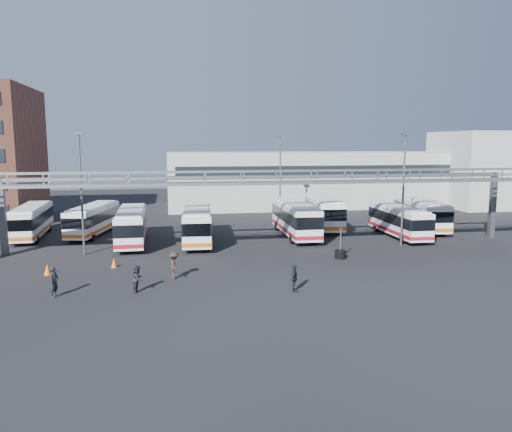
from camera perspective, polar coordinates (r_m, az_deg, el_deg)
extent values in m
plane|color=black|center=(37.17, 4.21, -6.19)|extent=(140.00, 140.00, 0.00)
cube|color=gray|center=(40.98, 2.58, 3.83)|extent=(50.00, 1.80, 0.22)
cube|color=gray|center=(40.09, 2.86, 5.09)|extent=(50.00, 0.10, 0.10)
cube|color=gray|center=(41.75, 2.34, 5.22)|extent=(50.00, 0.10, 0.10)
cube|color=#4C4F54|center=(44.87, 1.47, 4.48)|extent=(45.00, 0.50, 0.35)
cube|color=#9E9E99|center=(76.00, 6.00, 4.25)|extent=(42.00, 14.00, 8.00)
cube|color=#B2B2AD|center=(81.78, 25.10, 4.85)|extent=(14.00, 12.00, 11.00)
cylinder|color=#4C4F54|center=(43.67, -19.32, 2.20)|extent=(0.18, 0.18, 10.00)
cube|color=#4C4F54|center=(43.46, -19.64, 8.89)|extent=(0.70, 0.35, 0.22)
cylinder|color=#4C4F54|center=(47.00, 16.47, 2.72)|extent=(0.18, 0.18, 10.00)
cube|color=#4C4F54|center=(46.82, 16.73, 8.95)|extent=(0.70, 0.35, 0.22)
cylinder|color=#4C4F54|center=(58.48, 2.78, 4.08)|extent=(0.18, 0.18, 10.00)
cube|color=#4C4F54|center=(58.33, 2.81, 9.08)|extent=(0.70, 0.35, 0.22)
cube|color=white|center=(54.24, -24.29, -0.46)|extent=(2.85, 10.48, 2.59)
cube|color=black|center=(54.20, -24.31, -0.14)|extent=(2.91, 10.54, 1.04)
cube|color=#C55A12|center=(54.38, -24.23, -1.42)|extent=(2.90, 10.53, 0.33)
cube|color=white|center=(54.07, -24.37, 0.98)|extent=(2.57, 9.43, 0.15)
cylinder|color=black|center=(51.46, -26.09, -2.42)|extent=(0.33, 0.96, 0.94)
cylinder|color=black|center=(51.01, -23.77, -2.37)|extent=(0.33, 0.96, 0.94)
cylinder|color=black|center=(57.85, -24.60, -1.23)|extent=(0.33, 0.96, 0.94)
cylinder|color=black|center=(57.45, -22.53, -1.17)|extent=(0.33, 0.96, 0.94)
cube|color=white|center=(53.42, -18.12, -0.32)|extent=(4.32, 10.33, 2.52)
cube|color=black|center=(53.38, -18.13, 0.00)|extent=(4.39, 10.41, 1.01)
cube|color=#C55A12|center=(53.56, -18.07, -1.26)|extent=(4.38, 10.39, 0.32)
cube|color=white|center=(53.25, -18.18, 1.10)|extent=(3.89, 9.30, 0.15)
cylinder|color=black|center=(51.02, -20.37, -2.20)|extent=(0.46, 0.95, 0.92)
cylinder|color=black|center=(50.28, -18.20, -2.24)|extent=(0.46, 0.95, 0.92)
cylinder|color=black|center=(56.95, -17.93, -1.03)|extent=(0.46, 0.95, 0.92)
cylinder|color=black|center=(56.29, -15.97, -1.06)|extent=(0.46, 0.95, 0.92)
cube|color=white|center=(47.69, -14.05, -1.03)|extent=(2.61, 10.67, 2.66)
cube|color=black|center=(47.64, -14.06, -0.66)|extent=(2.67, 10.74, 1.06)
cube|color=maroon|center=(47.85, -14.01, -2.14)|extent=(2.66, 10.73, 0.34)
cube|color=white|center=(47.49, -14.11, 0.64)|extent=(2.35, 9.61, 0.15)
cylinder|color=black|center=(44.65, -15.61, -3.38)|extent=(0.31, 0.97, 0.97)
cylinder|color=black|center=(44.53, -12.81, -3.32)|extent=(0.31, 0.97, 0.97)
cylinder|color=black|center=(51.32, -15.02, -1.87)|extent=(0.31, 0.97, 0.97)
cylinder|color=black|center=(51.21, -12.59, -1.81)|extent=(0.31, 0.97, 0.97)
cube|color=white|center=(47.25, -6.76, -0.87)|extent=(3.14, 11.01, 2.72)
cube|color=black|center=(47.20, -6.76, -0.49)|extent=(3.21, 11.08, 1.09)
cube|color=#C55A12|center=(47.41, -6.74, -2.02)|extent=(3.20, 11.07, 0.35)
cube|color=white|center=(47.05, -6.79, 0.86)|extent=(2.83, 9.91, 0.16)
cylinder|color=black|center=(44.08, -8.20, -3.29)|extent=(0.36, 1.01, 0.99)
cylinder|color=black|center=(44.06, -5.29, -3.25)|extent=(0.36, 1.01, 0.99)
cylinder|color=black|center=(50.92, -7.97, -1.73)|extent=(0.36, 1.01, 0.99)
cylinder|color=black|center=(50.91, -5.46, -1.69)|extent=(0.36, 1.01, 0.99)
cube|color=white|center=(50.18, 4.52, -0.24)|extent=(2.78, 11.28, 2.81)
cube|color=black|center=(50.13, 4.52, 0.13)|extent=(2.84, 11.34, 1.12)
cube|color=maroon|center=(50.33, 4.51, -1.36)|extent=(2.83, 11.33, 0.36)
cube|color=white|center=(49.98, 4.54, 1.44)|extent=(2.50, 10.15, 0.16)
cylinder|color=black|center=(46.70, 4.14, -2.56)|extent=(0.33, 1.03, 1.02)
cylinder|color=black|center=(47.26, 6.87, -2.47)|extent=(0.33, 1.03, 1.02)
cylinder|color=black|center=(53.61, 2.42, -1.14)|extent=(0.33, 1.03, 1.02)
cylinder|color=black|center=(54.11, 4.82, -1.07)|extent=(0.33, 1.03, 1.02)
cube|color=white|center=(55.59, 7.75, 0.57)|extent=(4.12, 11.65, 2.85)
cube|color=black|center=(55.54, 7.76, 0.91)|extent=(4.19, 11.72, 1.14)
cube|color=#C55A12|center=(55.73, 7.73, -0.46)|extent=(4.18, 11.71, 0.36)
cube|color=white|center=(55.41, 7.78, 2.12)|extent=(3.71, 10.49, 0.17)
cylinder|color=black|center=(52.04, 7.13, -1.47)|extent=(0.45, 1.07, 1.04)
cylinder|color=black|center=(52.47, 9.67, -1.45)|extent=(0.45, 1.07, 1.04)
cylinder|color=black|center=(59.16, 6.00, -0.28)|extent=(0.45, 1.07, 1.04)
cylinder|color=black|center=(59.54, 8.24, -0.27)|extent=(0.45, 1.07, 1.04)
cube|color=white|center=(51.77, 16.00, -0.48)|extent=(2.53, 10.17, 2.53)
cube|color=black|center=(51.73, 16.01, -0.15)|extent=(2.59, 10.23, 1.01)
cube|color=maroon|center=(51.91, 15.96, -1.46)|extent=(2.58, 10.22, 0.32)
cube|color=white|center=(51.59, 16.06, 0.99)|extent=(2.27, 9.15, 0.15)
cylinder|color=black|center=(48.65, 16.42, -2.50)|extent=(0.30, 0.93, 0.92)
cylinder|color=black|center=(49.55, 18.58, -2.40)|extent=(0.30, 0.93, 0.92)
cylinder|color=black|center=(54.48, 13.55, -1.26)|extent=(0.30, 0.93, 0.92)
cylinder|color=black|center=(55.29, 15.52, -1.20)|extent=(0.30, 0.93, 0.92)
cube|color=white|center=(57.05, 18.34, 0.31)|extent=(3.80, 10.95, 2.68)
cube|color=black|center=(57.01, 18.36, 0.62)|extent=(3.87, 11.02, 1.07)
cube|color=#C55A12|center=(57.18, 18.30, -0.64)|extent=(3.85, 11.01, 0.34)
cube|color=white|center=(56.88, 18.41, 1.72)|extent=(3.42, 9.86, 0.16)
cylinder|color=black|center=(53.68, 18.48, -1.57)|extent=(0.42, 1.01, 0.98)
cylinder|color=black|center=(54.51, 20.64, -1.53)|extent=(0.42, 1.01, 0.98)
cylinder|color=black|center=(60.05, 16.15, -0.47)|extent=(0.42, 1.01, 0.98)
cylinder|color=black|center=(60.79, 18.11, -0.45)|extent=(0.42, 1.01, 0.98)
imported|color=black|center=(32.87, -22.08, -6.98)|extent=(0.67, 0.82, 1.92)
imported|color=#211E2A|center=(32.35, -13.34, -7.02)|extent=(0.90, 1.01, 1.72)
imported|color=#302020|center=(34.94, -9.34, -5.60)|extent=(0.89, 1.33, 1.91)
imported|color=black|center=(31.71, 4.39, -7.09)|extent=(0.77, 1.12, 1.76)
cone|color=orange|center=(38.68, -22.75, -5.65)|extent=(0.56, 0.56, 0.78)
cone|color=orange|center=(39.28, -15.92, -5.16)|extent=(0.57, 0.57, 0.72)
cylinder|color=black|center=(41.26, 9.60, -4.64)|extent=(0.89, 0.89, 0.21)
cylinder|color=black|center=(41.21, 9.61, -4.33)|extent=(0.89, 0.89, 0.21)
cylinder|color=black|center=(41.16, 9.62, -4.01)|extent=(0.89, 0.89, 0.21)
cylinder|color=#4C4F54|center=(41.03, 9.64, -3.09)|extent=(0.13, 0.13, 2.54)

